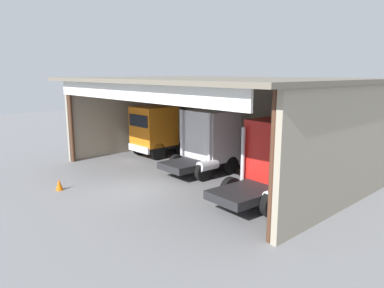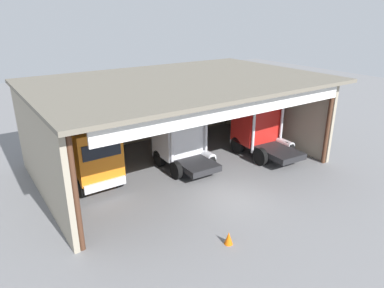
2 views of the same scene
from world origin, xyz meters
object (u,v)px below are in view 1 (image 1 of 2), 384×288
Objects in this scene: tool_cart at (295,163)px; truck_white_center_bay at (208,140)px; truck_orange_left_bay at (157,130)px; oil_drum at (290,162)px; truck_red_yard_outside at (276,161)px; traffic_cone at (59,184)px.

truck_white_center_bay is at bearing -131.01° from tool_cart.
truck_orange_left_bay is 5.40× the size of oil_drum.
tool_cart is at bearing 115.81° from truck_red_yard_outside.
truck_orange_left_bay is at bearing 175.55° from truck_red_yard_outside.
tool_cart is at bearing 50.60° from truck_white_center_bay.
truck_white_center_bay reaches higher than truck_orange_left_bay.
traffic_cone is at bearing -137.02° from truck_red_yard_outside.
truck_white_center_bay reaches higher than traffic_cone.
truck_orange_left_bay reaches higher than traffic_cone.
truck_red_yard_outside is at bearing -10.68° from truck_white_center_bay.
truck_orange_left_bay is 10.80m from truck_red_yard_outside.
truck_red_yard_outside is 5.87m from oil_drum.
tool_cart is at bearing -159.08° from truck_orange_left_bay.
oil_drum is at bearing 64.73° from traffic_cone.
tool_cart is 1.79× the size of traffic_cone.
truck_red_yard_outside reaches higher than oil_drum.
truck_white_center_bay is at bearing 71.27° from traffic_cone.
truck_red_yard_outside is 4.93× the size of tool_cart.
truck_white_center_bay is 8.27m from traffic_cone.
tool_cart reaches higher than traffic_cone.
tool_cart is 12.94m from traffic_cone.
truck_white_center_bay is 5.07× the size of oil_drum.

